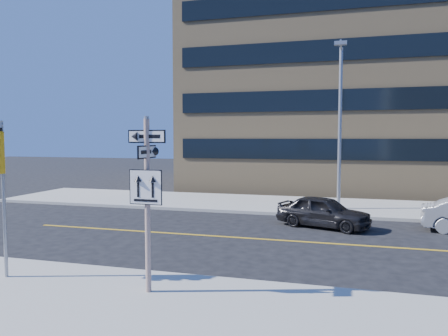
% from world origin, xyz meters
% --- Properties ---
extents(ground, '(120.00, 120.00, 0.00)m').
position_xyz_m(ground, '(0.00, 0.00, 0.00)').
color(ground, black).
rests_on(ground, ground).
extents(sign_pole, '(0.92, 0.92, 4.06)m').
position_xyz_m(sign_pole, '(0.00, -2.51, 2.44)').
color(sign_pole, silver).
rests_on(sign_pole, near_sidewalk).
extents(parked_car_a, '(2.75, 4.15, 1.31)m').
position_xyz_m(parked_car_a, '(3.47, 6.81, 0.66)').
color(parked_car_a, black).
rests_on(parked_car_a, ground).
extents(streetlight_a, '(0.55, 2.25, 8.00)m').
position_xyz_m(streetlight_a, '(4.00, 10.76, 4.76)').
color(streetlight_a, gray).
rests_on(streetlight_a, far_sidewalk).
extents(building_brick, '(18.00, 18.00, 18.00)m').
position_xyz_m(building_brick, '(2.00, 25.00, 9.00)').
color(building_brick, tan).
rests_on(building_brick, ground).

